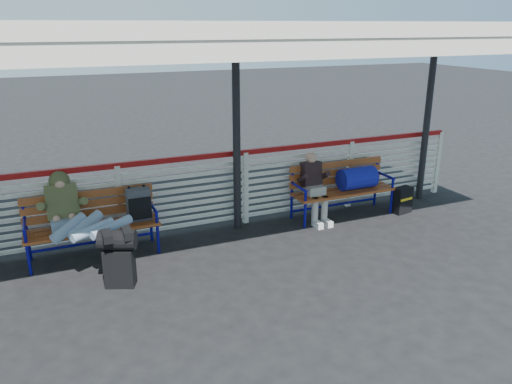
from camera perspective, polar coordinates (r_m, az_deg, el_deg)
name	(u,v)px	position (r m, az deg, el deg)	size (l,w,h in m)	color
ground	(150,302)	(6.19, -12.03, -12.25)	(60.00, 60.00, 0.00)	black
fence	(120,201)	(7.63, -15.29, -0.98)	(12.08, 0.08, 1.24)	silver
canopy	(116,33)	(6.19, -15.71, 17.12)	(12.60, 3.60, 3.16)	silver
luggage_stack	(119,256)	(6.46, -15.42, -7.06)	(0.51, 0.41, 0.75)	black
bench_left	(107,214)	(7.33, -16.70, -2.43)	(1.80, 0.56, 0.93)	#A0531F
bench_right	(350,181)	(8.62, 10.69, 1.27)	(1.80, 0.56, 0.92)	#A0531F
traveler_man	(82,221)	(6.96, -19.26, -3.16)	(0.94, 1.63, 0.77)	#899DB8
companion_person	(314,186)	(8.27, 6.69, 0.63)	(0.32, 0.66, 1.15)	#ACA49C
suitcase_side	(402,200)	(9.04, 16.39, -0.89)	(0.36, 0.26, 0.46)	black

